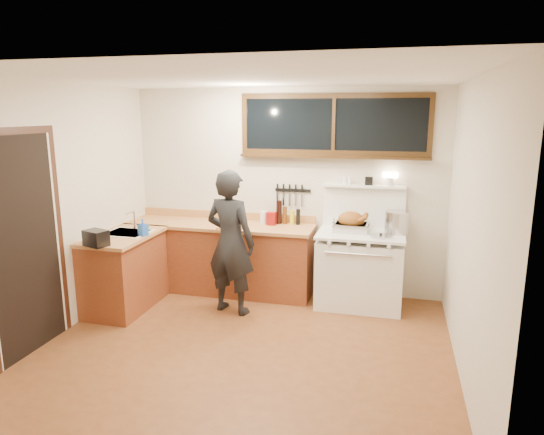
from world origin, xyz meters
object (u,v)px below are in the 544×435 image
(man, at_px, (231,242))
(vintage_stove, at_px, (360,267))
(cutting_board, at_px, (231,223))
(roast_turkey, at_px, (351,223))

(man, bearing_deg, vintage_stove, 22.39)
(man, height_order, cutting_board, man)
(cutting_board, bearing_deg, roast_turkey, 5.12)
(vintage_stove, bearing_deg, roast_turkey, 166.09)
(man, relative_size, cutting_board, 3.94)
(vintage_stove, height_order, man, man)
(cutting_board, height_order, roast_turkey, roast_turkey)
(vintage_stove, relative_size, roast_turkey, 3.59)
(man, height_order, roast_turkey, man)
(man, bearing_deg, roast_turkey, 25.30)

